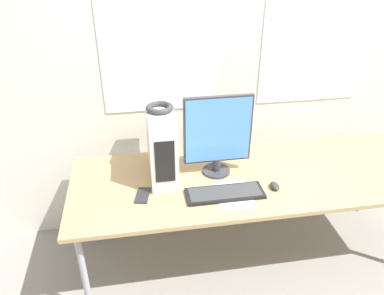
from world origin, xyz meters
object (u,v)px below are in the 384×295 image
object	(u,v)px
headphones	(160,108)
keyboard	(225,193)
monitor_main	(218,134)
mouse	(275,186)
cell_phone	(143,195)
pc_tower	(161,143)

from	to	relation	value
headphones	keyboard	bearing A→B (deg)	-40.79
monitor_main	mouse	world-z (taller)	monitor_main
headphones	cell_phone	xyz separation A→B (m)	(-0.14, -0.23, -0.47)
pc_tower	cell_phone	size ratio (longest dim) A/B	2.77
headphones	mouse	bearing A→B (deg)	-23.16
pc_tower	mouse	distance (m)	0.76
cell_phone	pc_tower	bearing A→B (deg)	70.92
pc_tower	headphones	size ratio (longest dim) A/B	2.76
headphones	cell_phone	world-z (taller)	headphones
pc_tower	keyboard	distance (m)	0.51
mouse	pc_tower	bearing A→B (deg)	156.90
monitor_main	cell_phone	world-z (taller)	monitor_main
headphones	cell_phone	size ratio (longest dim) A/B	1.00
mouse	monitor_main	bearing A→B (deg)	143.06
pc_tower	cell_phone	world-z (taller)	pc_tower
keyboard	mouse	world-z (taller)	mouse
headphones	mouse	xyz separation A→B (m)	(0.67, -0.29, -0.45)
monitor_main	cell_phone	xyz separation A→B (m)	(-0.50, -0.19, -0.28)
keyboard	mouse	size ratio (longest dim) A/B	5.44
cell_phone	monitor_main	bearing A→B (deg)	33.17
keyboard	cell_phone	size ratio (longest dim) A/B	2.85
keyboard	cell_phone	xyz separation A→B (m)	(-0.49, 0.07, -0.01)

